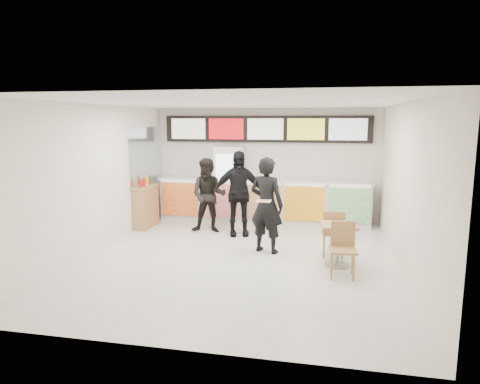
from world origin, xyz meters
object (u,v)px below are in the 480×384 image
(drinks_fridge, at_px, (229,184))
(condiment_ledge, at_px, (146,206))
(customer_left, at_px, (209,196))
(cafe_table, at_px, (338,237))
(customer_main, at_px, (267,205))
(service_counter, at_px, (263,201))
(customer_mid, at_px, (238,193))

(drinks_fridge, xyz_separation_m, condiment_ledge, (-1.89, -1.16, -0.46))
(customer_left, distance_m, cafe_table, 3.57)
(customer_main, bearing_deg, service_counter, -61.73)
(customer_left, bearing_deg, condiment_ledge, 170.31)
(service_counter, distance_m, customer_left, 1.74)
(customer_main, height_order, customer_left, customer_main)
(service_counter, height_order, cafe_table, service_counter)
(drinks_fridge, height_order, customer_mid, drinks_fridge)
(service_counter, height_order, drinks_fridge, drinks_fridge)
(drinks_fridge, relative_size, condiment_ledge, 1.60)
(customer_main, distance_m, customer_left, 2.06)
(customer_mid, relative_size, condiment_ledge, 1.59)
(cafe_table, relative_size, condiment_ledge, 1.33)
(drinks_fridge, xyz_separation_m, customer_left, (-0.20, -1.30, -0.11))
(service_counter, xyz_separation_m, customer_left, (-1.13, -1.28, 0.32))
(cafe_table, bearing_deg, customer_main, 150.65)
(customer_left, relative_size, customer_mid, 0.90)
(customer_main, xyz_separation_m, customer_mid, (-0.83, 1.17, 0.01))
(customer_main, bearing_deg, customer_mid, -35.95)
(customer_mid, distance_m, condiment_ledge, 2.49)
(customer_left, bearing_deg, service_counter, 43.46)
(service_counter, xyz_separation_m, condiment_ledge, (-2.82, -1.15, -0.04))
(service_counter, height_order, customer_left, customer_left)
(service_counter, xyz_separation_m, cafe_table, (1.86, -3.18, -0.02))
(drinks_fridge, relative_size, customer_mid, 1.00)
(service_counter, relative_size, drinks_fridge, 2.78)
(drinks_fridge, distance_m, customer_mid, 1.55)
(customer_main, relative_size, condiment_ledge, 1.57)
(customer_mid, distance_m, cafe_table, 2.89)
(drinks_fridge, bearing_deg, cafe_table, -48.83)
(cafe_table, bearing_deg, customer_mid, 135.26)
(drinks_fridge, relative_size, customer_main, 1.02)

